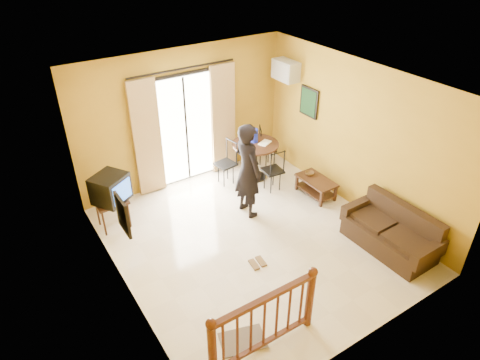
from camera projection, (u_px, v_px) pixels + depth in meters
ground at (253, 239)px, 7.50m from camera, size 5.00×5.00×0.00m
room_shell at (255, 154)px, 6.61m from camera, size 5.00×5.00×5.00m
balcony_door at (186, 129)px, 8.61m from camera, size 2.25×0.14×2.46m
tv_table at (112, 204)px, 7.59m from camera, size 0.55×0.46×0.55m
television at (110, 188)px, 7.43m from camera, size 0.74×0.72×0.50m
picture_left at (123, 215)px, 5.52m from camera, size 0.05×0.42×0.52m
dining_table at (255, 151)px, 8.96m from camera, size 0.98×0.98×0.81m
water_jug at (254, 136)px, 8.86m from camera, size 0.15×0.15×0.29m
serving_tray at (265, 143)px, 8.87m from camera, size 0.33×0.28×0.02m
dining_chairs at (255, 179)px, 9.24m from camera, size 1.66×1.35×0.95m
air_conditioner at (286, 70)px, 8.73m from camera, size 0.31×0.60×0.40m
botanical_print at (309, 102)px, 8.59m from camera, size 0.05×0.50×0.60m
coffee_table at (316, 185)px, 8.57m from camera, size 0.46×0.83×0.37m
bowl at (310, 173)px, 8.65m from camera, size 0.24×0.24×0.06m
sofa at (392, 233)px, 7.20m from camera, size 0.77×1.63×0.78m
standing_person at (248, 170)px, 7.73m from camera, size 0.46×0.68×1.83m
stair_balustrade at (264, 319)px, 5.32m from camera, size 1.63×0.13×1.04m
doormat at (243, 340)px, 5.71m from camera, size 0.69×0.56×0.02m
sandals at (258, 263)px, 6.98m from camera, size 0.27×0.26×0.03m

